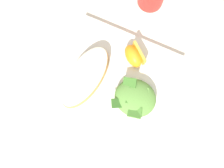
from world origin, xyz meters
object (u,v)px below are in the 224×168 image
(white_plate, at_px, (112,85))
(green_salad_pile, at_px, (135,98))
(paper_napkin, at_px, (48,139))
(orange_wedge_front, at_px, (134,56))
(cheesy_pizza_bread, at_px, (85,77))

(white_plate, relative_size, green_salad_pile, 2.77)
(white_plate, distance_m, paper_napkin, 0.20)
(paper_napkin, bearing_deg, orange_wedge_front, -112.23)
(white_plate, height_order, green_salad_pile, green_salad_pile)
(cheesy_pizza_bread, height_order, orange_wedge_front, orange_wedge_front)
(paper_napkin, bearing_deg, green_salad_pile, -131.19)
(cheesy_pizza_bread, relative_size, orange_wedge_front, 2.61)
(cheesy_pizza_bread, distance_m, green_salad_pile, 0.13)
(cheesy_pizza_bread, relative_size, paper_napkin, 1.64)
(cheesy_pizza_bread, distance_m, orange_wedge_front, 0.13)
(green_salad_pile, distance_m, paper_napkin, 0.23)
(cheesy_pizza_bread, xyz_separation_m, paper_napkin, (0.02, 0.17, -0.03))
(green_salad_pile, bearing_deg, white_plate, -8.82)
(green_salad_pile, height_order, paper_napkin, green_salad_pile)
(cheesy_pizza_bread, height_order, paper_napkin, cheesy_pizza_bread)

